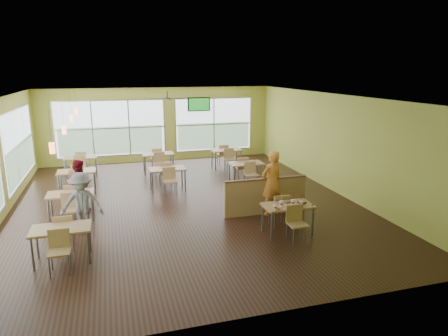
{
  "coord_description": "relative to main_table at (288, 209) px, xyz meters",
  "views": [
    {
      "loc": [
        -2.08,
        -11.45,
        3.99
      ],
      "look_at": [
        0.99,
        -0.87,
        1.24
      ],
      "focal_mm": 32.0,
      "sensor_mm": 36.0,
      "label": 1
    }
  ],
  "objects": [
    {
      "name": "room",
      "position": [
        -2.0,
        3.0,
        0.97
      ],
      "size": [
        12.0,
        12.04,
        3.2
      ],
      "color": "black",
      "rests_on": "ground"
    },
    {
      "name": "ceiling_fan",
      "position": [
        -2.0,
        6.0,
        2.32
      ],
      "size": [
        1.25,
        1.25,
        0.29
      ],
      "color": "#2D2119",
      "rests_on": "ceiling"
    },
    {
      "name": "pendant_lights",
      "position": [
        -5.2,
        3.68,
        1.82
      ],
      "size": [
        0.11,
        7.31,
        0.86
      ],
      "color": "#2D2119",
      "rests_on": "ceiling"
    },
    {
      "name": "cup_blue",
      "position": [
        -0.43,
        -0.23,
        0.18
      ],
      "size": [
        0.09,
        0.09,
        0.31
      ],
      "color": "white",
      "rests_on": "main_table"
    },
    {
      "name": "dining_tables",
      "position": [
        -3.05,
        4.71,
        -0.0
      ],
      "size": [
        6.92,
        8.72,
        0.87
      ],
      "color": "tan",
      "rests_on": "floor"
    },
    {
      "name": "half_wall_divider",
      "position": [
        0.0,
        1.45,
        -0.11
      ],
      "size": [
        2.4,
        0.14,
        1.04
      ],
      "color": "tan",
      "rests_on": "floor"
    },
    {
      "name": "wrapper_right",
      "position": [
        0.2,
        -0.27,
        0.14
      ],
      "size": [
        0.16,
        0.15,
        0.03
      ],
      "primitive_type": "ellipsoid",
      "rotation": [
        0.0,
        0.0,
        0.35
      ],
      "color": "#B07E55",
      "rests_on": "main_table"
    },
    {
      "name": "window_bays",
      "position": [
        -4.65,
        6.08,
        0.85
      ],
      "size": [
        9.24,
        10.24,
        2.38
      ],
      "color": "white",
      "rests_on": "room"
    },
    {
      "name": "main_table",
      "position": [
        0.0,
        0.0,
        0.0
      ],
      "size": [
        1.22,
        1.52,
        0.87
      ],
      "color": "tan",
      "rests_on": "floor"
    },
    {
      "name": "patron_maroon",
      "position": [
        -5.03,
        3.23,
        0.12
      ],
      "size": [
        0.88,
        0.78,
        1.49
      ],
      "primitive_type": "imported",
      "rotation": [
        0.0,
        0.0,
        2.78
      ],
      "color": "maroon",
      "rests_on": "floor"
    },
    {
      "name": "ketchup_cup",
      "position": [
        0.55,
        -0.23,
        0.13
      ],
      "size": [
        0.06,
        0.06,
        0.02
      ],
      "primitive_type": "cylinder",
      "color": "#B02B16",
      "rests_on": "main_table"
    },
    {
      "name": "wrapper_left",
      "position": [
        -0.36,
        -0.24,
        0.14
      ],
      "size": [
        0.17,
        0.16,
        0.04
      ],
      "primitive_type": "ellipsoid",
      "rotation": [
        0.0,
        0.0,
        -0.21
      ],
      "color": "#B07E55",
      "rests_on": "main_table"
    },
    {
      "name": "man_plaid",
      "position": [
        0.14,
        1.36,
        0.28
      ],
      "size": [
        0.76,
        0.6,
        1.82
      ],
      "primitive_type": "imported",
      "rotation": [
        0.0,
        0.0,
        3.42
      ],
      "color": "#DF4F18",
      "rests_on": "floor"
    },
    {
      "name": "cup_red_far",
      "position": [
        0.27,
        -0.18,
        0.19
      ],
      "size": [
        0.1,
        0.1,
        0.34
      ],
      "color": "white",
      "rests_on": "main_table"
    },
    {
      "name": "patron_grey",
      "position": [
        -4.85,
        1.39,
        0.16
      ],
      "size": [
        1.11,
        0.76,
        1.57
      ],
      "primitive_type": "imported",
      "rotation": [
        0.0,
        0.0,
        -0.19
      ],
      "color": "slate",
      "rests_on": "floor"
    },
    {
      "name": "cup_red_near",
      "position": [
        0.1,
        -0.05,
        0.19
      ],
      "size": [
        0.1,
        0.1,
        0.37
      ],
      "color": "white",
      "rests_on": "main_table"
    },
    {
      "name": "food_basket",
      "position": [
        0.38,
        0.02,
        0.15
      ],
      "size": [
        0.25,
        0.25,
        0.06
      ],
      "color": "black",
      "rests_on": "main_table"
    },
    {
      "name": "tv_backwall",
      "position": [
        -0.2,
        8.9,
        1.82
      ],
      "size": [
        1.0,
        0.07,
        0.6
      ],
      "color": "black",
      "rests_on": "wall_back"
    },
    {
      "name": "cup_yellow",
      "position": [
        -0.21,
        -0.07,
        0.19
      ],
      "size": [
        0.1,
        0.1,
        0.37
      ],
      "color": "white",
      "rests_on": "main_table"
    },
    {
      "name": "wrapper_mid",
      "position": [
        0.05,
        0.17,
        0.14
      ],
      "size": [
        0.22,
        0.2,
        0.05
      ],
      "primitive_type": "ellipsoid",
      "rotation": [
        0.0,
        0.0,
        0.07
      ],
      "color": "#B07E55",
      "rests_on": "main_table"
    }
  ]
}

